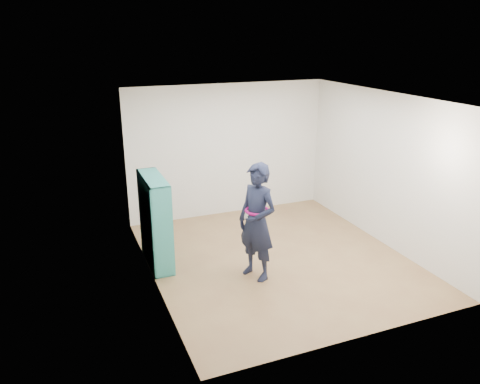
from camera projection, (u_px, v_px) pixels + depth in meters
name	position (u px, v px, depth m)	size (l,w,h in m)	color
floor	(277.00, 258.00, 7.65)	(4.50, 4.50, 0.00)	brown
ceiling	(281.00, 98.00, 6.80)	(4.50, 4.50, 0.00)	white
wall_left	(150.00, 199.00, 6.52)	(0.02, 4.50, 2.60)	silver
wall_right	(385.00, 170.00, 7.93)	(0.02, 4.50, 2.60)	silver
wall_back	(228.00, 150.00, 9.20)	(4.00, 0.02, 2.60)	silver
wall_front	(368.00, 240.00, 5.25)	(4.00, 0.02, 2.60)	silver
bookshelf	(154.00, 222.00, 7.29)	(0.31, 1.08, 1.43)	teal
person	(257.00, 222.00, 6.82)	(0.66, 0.76, 1.77)	black
smartphone	(246.00, 215.00, 6.75)	(0.06, 0.08, 0.13)	silver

